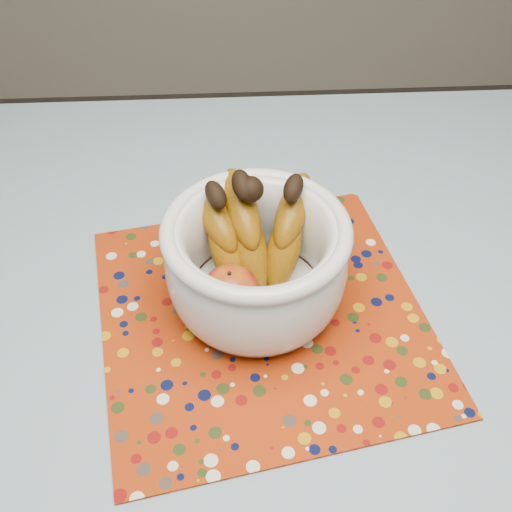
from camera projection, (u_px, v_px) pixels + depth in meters
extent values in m
cube|color=brown|center=(275.00, 391.00, 0.75)|extent=(1.20, 1.20, 0.04)
cylinder|color=brown|center=(24.00, 290.00, 1.37)|extent=(0.06, 0.06, 0.71)
cylinder|color=brown|center=(478.00, 272.00, 1.41)|extent=(0.06, 0.06, 0.71)
cube|color=slate|center=(276.00, 380.00, 0.74)|extent=(1.32, 1.32, 0.01)
cube|color=#902707|center=(262.00, 315.00, 0.80)|extent=(0.49, 0.49, 0.00)
cylinder|color=silver|center=(256.00, 298.00, 0.81)|extent=(0.12, 0.12, 0.01)
cylinder|color=silver|center=(256.00, 292.00, 0.80)|extent=(0.17, 0.17, 0.01)
torus|color=silver|center=(256.00, 230.00, 0.72)|extent=(0.23, 0.23, 0.02)
ellipsoid|color=maroon|center=(230.00, 292.00, 0.75)|extent=(0.07, 0.07, 0.07)
sphere|color=black|center=(250.00, 189.00, 0.75)|extent=(0.03, 0.03, 0.03)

